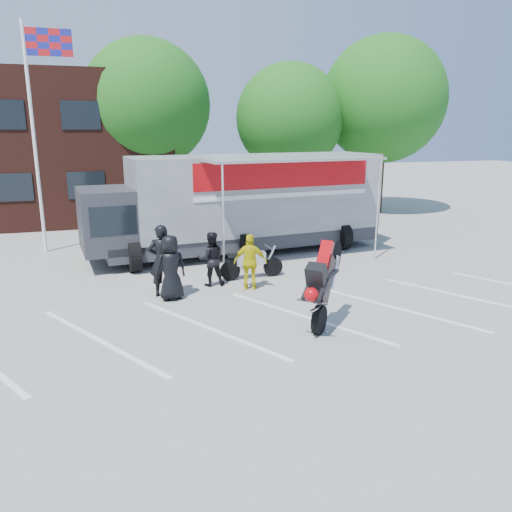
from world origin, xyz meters
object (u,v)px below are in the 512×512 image
tree_left (147,105)px  spectator_leather_a (171,267)px  transporter_truck (245,252)px  parked_motorcycle (252,278)px  tree_right (383,100)px  spectator_leather_b (162,261)px  stunt_bike_rider (328,322)px  spectator_leather_c (211,259)px  tree_mid (290,118)px  flagpole (39,111)px  spectator_hivis (250,262)px

tree_left → spectator_leather_a: size_ratio=4.91×
transporter_truck → parked_motorcycle: size_ratio=5.48×
tree_right → spectator_leather_a: tree_right is taller
tree_right → spectator_leather_b: bearing=-139.9°
stunt_bike_rider → spectator_leather_c: bearing=162.2°
tree_left → tree_mid: bearing=-8.1°
flagpole → spectator_leather_b: bearing=-62.5°
tree_right → parked_motorcycle: bearing=-135.3°
spectator_leather_a → spectator_leather_c: (1.28, 0.89, -0.09)m
tree_mid → stunt_bike_rider: (-4.41, -14.47, -4.94)m
transporter_truck → spectator_leather_a: size_ratio=6.30×
tree_mid → spectator_hivis: tree_mid is taller
stunt_bike_rider → spectator_leather_c: size_ratio=1.39×
flagpole → tree_mid: (11.24, 5.00, -0.11)m
tree_left → spectator_leather_c: tree_left is taller
spectator_leather_a → spectator_hivis: bearing=172.5°
spectator_leather_a → tree_mid: bearing=-136.0°
tree_left → tree_right: bearing=-7.1°
spectator_hivis → tree_left: bearing=-63.4°
tree_mid → stunt_bike_rider: 15.92m
flagpole → spectator_leather_b: flagpole is taller
tree_right → tree_mid: bearing=174.3°
transporter_truck → tree_right: bearing=29.3°
tree_right → spectator_hivis: 16.03m
tree_left → spectator_leather_c: (0.55, -11.83, -4.77)m
tree_right → spectator_leather_a: (-12.73, -11.22, -5.00)m
spectator_leather_a → transporter_truck: bearing=-138.9°
transporter_truck → flagpole: bearing=155.9°
flagpole → spectator_hivis: 9.70m
spectator_leather_c → flagpole: bearing=-44.8°
parked_motorcycle → stunt_bike_rider: stunt_bike_rider is taller
parked_motorcycle → spectator_leather_a: spectator_leather_a is taller
tree_right → transporter_truck: 12.98m
tree_mid → parked_motorcycle: (-5.13, -10.51, -4.94)m
spectator_leather_c → tree_right: bearing=-132.2°
spectator_hivis → stunt_bike_rider: bearing=129.4°
tree_left → spectator_leather_b: size_ratio=4.34×
tree_mid → stunt_bike_rider: bearing=-106.9°
parked_motorcycle → spectator_leather_b: size_ratio=1.02×
tree_left → spectator_leather_b: 13.24m
spectator_leather_c → spectator_hivis: spectator_hivis is taller
spectator_leather_a → spectator_leather_c: size_ratio=1.11×
tree_right → spectator_leather_a: 17.69m
tree_mid → transporter_truck: (-4.42, -7.21, -4.94)m
flagpole → stunt_bike_rider: bearing=-54.2°
flagpole → spectator_leather_b: 8.27m
flagpole → tree_right: size_ratio=0.88×
transporter_truck → stunt_bike_rider: bearing=-96.1°
tree_left → spectator_leather_b: bearing=-94.2°
tree_left → transporter_truck: size_ratio=0.78×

